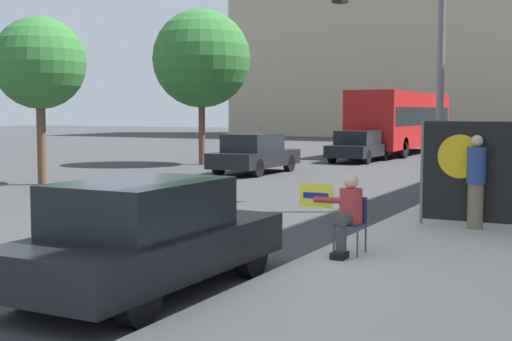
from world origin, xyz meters
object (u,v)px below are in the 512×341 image
city_bus_on_road (402,119)px  car_on_road_midblock (359,146)px  car_on_road_nearest (254,154)px  jogger_on_sidewalk (476,181)px  pedestrian_behind (476,173)px  traffic_light_pole (401,31)px  protest_banner (489,172)px  seated_protester (347,211)px  street_tree_near_curb (40,64)px  street_tree_midblock (201,59)px  parked_car_curbside (146,237)px

city_bus_on_road → car_on_road_midblock: bearing=-90.1°
car_on_road_nearest → city_bus_on_road: (1.41, 14.48, 1.16)m
jogger_on_sidewalk → pedestrian_behind: 2.12m
traffic_light_pole → protest_banner: bearing=-51.4°
seated_protester → street_tree_near_curb: (-12.55, 6.70, 2.96)m
jogger_on_sidewalk → protest_banner: 0.29m
street_tree_midblock → car_on_road_midblock: bearing=40.4°
seated_protester → traffic_light_pole: 7.56m
seated_protester → traffic_light_pole: size_ratio=0.20×
seated_protester → parked_car_curbside: size_ratio=0.29×
pedestrian_behind → protest_banner: protest_banner is taller
seated_protester → parked_car_curbside: (-1.70, -2.67, -0.10)m
parked_car_curbside → car_on_road_midblock: size_ratio=1.01×
pedestrian_behind → traffic_light_pole: (-2.02, 1.31, 3.19)m
city_bus_on_road → street_tree_near_curb: size_ratio=2.18×
traffic_light_pole → city_bus_on_road: bearing=105.8°
protest_banner → jogger_on_sidewalk: bearing=-149.3°
jogger_on_sidewalk → traffic_light_pole: (-2.40, 3.39, 3.15)m
street_tree_near_curb → traffic_light_pole: bearing=-0.1°
protest_banner → traffic_light_pole: traffic_light_pole is taller
seated_protester → car_on_road_nearest: size_ratio=0.28×
parked_car_curbside → street_tree_near_curb: bearing=139.2°
street_tree_midblock → parked_car_curbside: bearing=-60.1°
street_tree_near_curb → seated_protester: bearing=-28.1°
seated_protester → protest_banner: protest_banner is taller
car_on_road_midblock → city_bus_on_road: 7.02m
jogger_on_sidewalk → street_tree_near_curb: bearing=-30.7°
pedestrian_behind → car_on_road_midblock: (-8.00, 15.53, -0.29)m
protest_banner → traffic_light_pole: size_ratio=0.43×
city_bus_on_road → parked_car_curbside: bearing=-80.0°
seated_protester → street_tree_midblock: 20.88m
car_on_road_midblock → city_bus_on_road: bearing=89.9°
jogger_on_sidewalk → pedestrian_behind: bearing=-96.6°
pedestrian_behind → protest_banner: bearing=-162.8°
seated_protester → protest_banner: 3.73m
car_on_road_nearest → street_tree_midblock: street_tree_midblock is taller
jogger_on_sidewalk → protest_banner: (0.21, 0.12, 0.16)m
traffic_light_pole → city_bus_on_road: size_ratio=0.52×
seated_protester → car_on_road_midblock: size_ratio=0.29×
seated_protester → pedestrian_behind: 5.44m
parked_car_curbside → car_on_road_midblock: parked_car_curbside is taller
protest_banner → car_on_road_midblock: 19.49m
street_tree_midblock → pedestrian_behind: bearing=-38.9°
seated_protester → parked_car_curbside: parked_car_curbside is taller
pedestrian_behind → car_on_road_nearest: bearing=50.3°
car_on_road_nearest → city_bus_on_road: 14.60m
protest_banner → traffic_light_pole: bearing=128.6°
protest_banner → car_on_road_midblock: bearing=116.1°
car_on_road_midblock → car_on_road_nearest: bearing=-100.5°
protest_banner → street_tree_near_curb: 14.63m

